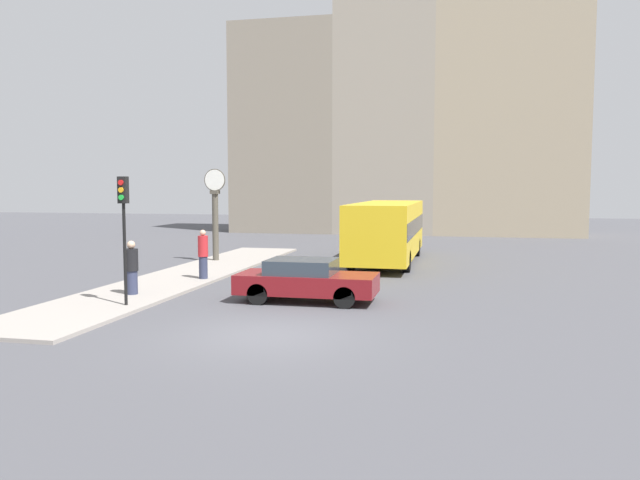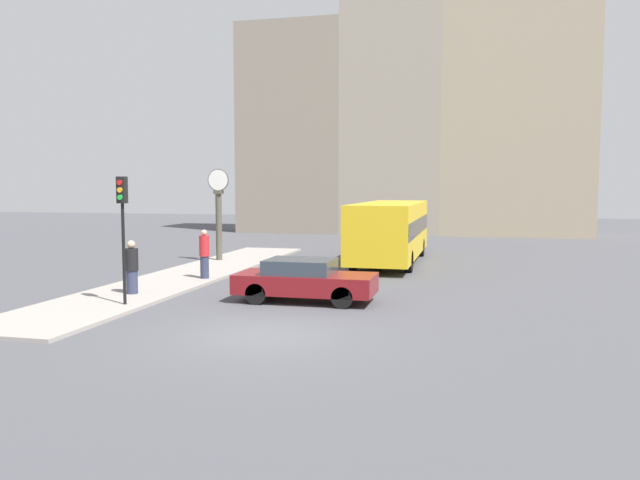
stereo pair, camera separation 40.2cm
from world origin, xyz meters
name	(u,v)px [view 2 (the right image)]	position (x,y,z in m)	size (l,w,h in m)	color
ground_plane	(263,334)	(0.00, 0.00, 0.00)	(120.00, 120.00, 0.00)	#47474C
sidewalk_corner	(191,275)	(-5.92, 8.49, 0.05)	(3.16, 20.97, 0.10)	gray
building_row	(415,114)	(0.50, 33.26, 8.89)	(25.63, 5.00, 18.86)	gray
sedan_car	(304,280)	(-0.16, 4.33, 0.67)	(4.21, 1.80, 1.30)	maroon
bus_distant	(391,228)	(1.12, 14.69, 1.58)	(2.62, 9.84, 2.76)	gold
traffic_light_near	(123,213)	(-4.95, 2.16, 2.74)	(0.26, 0.24, 3.68)	black
street_clock	(219,213)	(-6.64, 13.05, 2.29)	(1.02, 0.36, 4.21)	#4C473D
pedestrian_red_top	(204,254)	(-4.85, 7.47, 1.01)	(0.37, 0.37, 1.81)	#2D334C
pedestrian_black_jacket	(132,267)	(-5.71, 3.84, 0.94)	(0.41, 0.41, 1.70)	#2D334C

